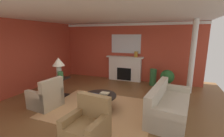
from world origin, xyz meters
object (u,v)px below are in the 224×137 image
armchair_near_window (46,98)px  vase_tall_corner (153,77)px  potted_plant (167,78)px  mantel_mirror (126,44)px  armchair_facing_fireplace (87,128)px  sofa (168,106)px  coffee_table (100,99)px  table_lamp (58,64)px  vase_on_side_table (60,75)px  vase_mantel_right (136,54)px  fireplace (125,69)px  side_table (60,86)px

armchair_near_window → vase_tall_corner: bearing=50.2°
vase_tall_corner → potted_plant: (0.60, -0.38, 0.12)m
mantel_mirror → armchair_facing_fireplace: size_ratio=1.54×
sofa → coffee_table: bearing=-171.3°
table_lamp → vase_on_side_table: size_ratio=2.77×
armchair_facing_fireplace → coffee_table: armchair_facing_fireplace is taller
vase_on_side_table → vase_mantel_right: vase_mantel_right is taller
fireplace → mantel_mirror: (-0.00, 0.12, 1.23)m
mantel_mirror → coffee_table: bearing=-87.1°
mantel_mirror → vase_on_side_table: bearing=-115.8°
side_table → armchair_near_window: bearing=-78.0°
armchair_near_window → vase_on_side_table: (-0.04, 0.77, 0.53)m
fireplace → armchair_facing_fireplace: size_ratio=1.89×
fireplace → coffee_table: fireplace is taller
armchair_near_window → side_table: armchair_near_window is taller
side_table → vase_tall_corner: (3.05, 2.54, -0.03)m
table_lamp → potted_plant: size_ratio=0.90×
sofa → armchair_near_window: bearing=-167.7°
coffee_table → sofa: bearing=8.7°
vase_mantel_right → potted_plant: bearing=-23.4°
side_table → table_lamp: size_ratio=0.93×
armchair_near_window → potted_plant: 4.62m
armchair_near_window → vase_on_side_table: size_ratio=3.51×
armchair_near_window → armchair_facing_fireplace: bearing=-25.8°
sofa → potted_plant: (-0.11, 2.27, 0.19)m
potted_plant → side_table: bearing=-149.4°
table_lamp → mantel_mirror: bearing=61.0°
coffee_table → armchair_near_window: bearing=-163.4°
armchair_facing_fireplace → potted_plant: armchair_facing_fireplace is taller
vase_mantel_right → potted_plant: (1.46, -0.63, -0.85)m
mantel_mirror → table_lamp: bearing=-119.0°
mantel_mirror → armchair_facing_fireplace: mantel_mirror is taller
table_lamp → potted_plant: (3.65, 2.16, -0.73)m
sofa → potted_plant: sofa is taller
coffee_table → vase_tall_corner: (1.24, 2.95, 0.04)m
table_lamp → vase_tall_corner: table_lamp is taller
sofa → vase_tall_corner: sofa is taller
vase_on_side_table → vase_mantel_right: size_ratio=1.04×
mantel_mirror → sofa: 4.03m
armchair_near_window → vase_tall_corner: (2.86, 3.43, 0.07)m
mantel_mirror → potted_plant: mantel_mirror is taller
armchair_facing_fireplace → side_table: size_ratio=1.36×
side_table → potted_plant: bearing=30.6°
armchair_near_window → vase_mantel_right: 4.31m
armchair_facing_fireplace → vase_mantel_right: (-0.01, 4.65, 1.03)m
vase_on_side_table → vase_tall_corner: (2.90, 2.66, -0.46)m
sofa → vase_on_side_table: size_ratio=8.12×
side_table → vase_tall_corner: size_ratio=0.94×
armchair_facing_fireplace → potted_plant: bearing=70.1°
armchair_near_window → table_lamp: bearing=102.0°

